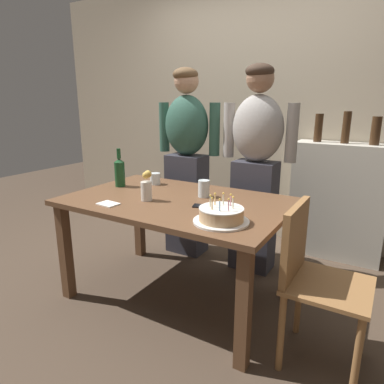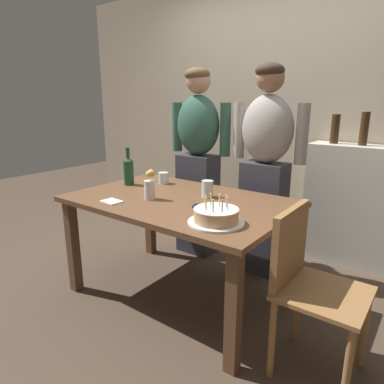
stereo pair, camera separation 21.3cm
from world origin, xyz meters
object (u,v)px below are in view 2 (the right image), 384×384
object	(u,v)px
napkin_stack	(112,201)
flower_vase	(150,186)
wine_bottle	(129,170)
birthday_cake	(216,216)
person_man_bearded	(198,160)
water_glass_far	(207,189)
water_glass_near	(163,178)
person_woman_cardigan	(265,169)
dining_chair	(306,278)
cell_phone	(204,207)

from	to	relation	value
napkin_stack	flower_vase	world-z (taller)	flower_vase
wine_bottle	flower_vase	bearing A→B (deg)	-25.71
birthday_cake	person_man_bearded	distance (m)	1.27
water_glass_far	person_man_bearded	size ratio (longest dim) A/B	0.07
water_glass_near	flower_vase	world-z (taller)	flower_vase
birthday_cake	water_glass_near	xyz separation A→B (m)	(-0.85, 0.53, 0.01)
flower_vase	person_woman_cardigan	distance (m)	0.95
dining_chair	water_glass_near	bearing A→B (deg)	72.71
water_glass_far	person_woman_cardigan	size ratio (longest dim) A/B	0.07
napkin_stack	person_man_bearded	distance (m)	1.05
cell_phone	dining_chair	size ratio (longest dim) A/B	0.17
napkin_stack	water_glass_near	bearing A→B (deg)	96.77
birthday_cake	water_glass_near	bearing A→B (deg)	148.10
dining_chair	person_woman_cardigan	bearing A→B (deg)	37.24
water_glass_far	cell_phone	bearing A→B (deg)	-60.16
water_glass_far	person_man_bearded	world-z (taller)	person_man_bearded
wine_bottle	person_woman_cardigan	bearing A→B (deg)	35.94
water_glass_near	person_man_bearded	size ratio (longest dim) A/B	0.06
water_glass_far	birthday_cake	bearing A→B (deg)	-50.53
birthday_cake	flower_vase	world-z (taller)	flower_vase
water_glass_near	cell_phone	xyz separation A→B (m)	(0.63, -0.33, -0.04)
dining_chair	cell_phone	bearing A→B (deg)	82.82
flower_vase	person_woman_cardigan	xyz separation A→B (m)	(0.45, 0.84, 0.04)
water_glass_far	cell_phone	distance (m)	0.24
water_glass_near	flower_vase	distance (m)	0.46
water_glass_near	person_man_bearded	world-z (taller)	person_man_bearded
birthday_cake	water_glass_far	size ratio (longest dim) A/B	2.64
water_glass_far	wine_bottle	bearing A→B (deg)	-174.25
water_glass_near	cell_phone	bearing A→B (deg)	-27.31
water_glass_far	person_woman_cardigan	world-z (taller)	person_woman_cardigan
wine_bottle	napkin_stack	distance (m)	0.50
water_glass_far	flower_vase	xyz separation A→B (m)	(-0.29, -0.27, 0.03)
birthday_cake	person_woman_cardigan	xyz separation A→B (m)	(-0.17, 0.97, 0.09)
water_glass_far	dining_chair	bearing A→B (deg)	-19.71
cell_phone	flower_vase	world-z (taller)	flower_vase
person_woman_cardigan	water_glass_near	bearing A→B (deg)	32.99
birthday_cake	napkin_stack	size ratio (longest dim) A/B	2.37
cell_phone	person_man_bearded	bearing A→B (deg)	111.04
water_glass_near	flower_vase	size ratio (longest dim) A/B	0.44
wine_bottle	flower_vase	world-z (taller)	wine_bottle
flower_vase	dining_chair	distance (m)	1.15
cell_phone	water_glass_far	bearing A→B (deg)	102.62
birthday_cake	napkin_stack	world-z (taller)	birthday_cake
water_glass_near	napkin_stack	world-z (taller)	water_glass_near
water_glass_near	person_woman_cardigan	bearing A→B (deg)	32.99
flower_vase	person_man_bearded	distance (m)	0.86
wine_bottle	person_man_bearded	bearing A→B (deg)	70.74
water_glass_near	person_man_bearded	distance (m)	0.45
birthday_cake	cell_phone	bearing A→B (deg)	137.09
water_glass_near	person_woman_cardigan	world-z (taller)	person_woman_cardigan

